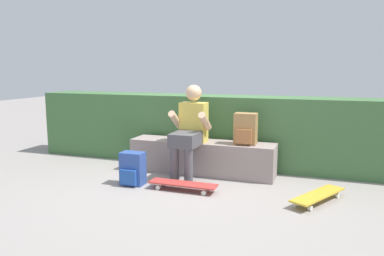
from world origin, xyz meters
TOP-DOWN VIEW (x-y plane):
  - ground_plane at (0.00, 0.00)m, footprint 24.00×24.00m
  - bench_main at (0.00, 0.38)m, footprint 1.94×0.41m
  - person_skater at (-0.09, 0.17)m, footprint 0.49×0.62m
  - skateboard_near_person at (0.02, -0.39)m, footprint 0.80×0.21m
  - skateboard_beside_bench at (1.50, -0.27)m, footprint 0.55×0.80m
  - backpack_on_bench at (0.58, 0.37)m, footprint 0.28×0.23m
  - backpack_on_ground at (-0.64, -0.38)m, footprint 0.28×0.23m
  - hedge_row at (0.29, 0.97)m, footprint 6.17×0.61m

SIDE VIEW (x-z plane):
  - ground_plane at x=0.00m, z-range 0.00..0.00m
  - skateboard_near_person at x=0.02m, z-range 0.03..0.12m
  - skateboard_beside_bench at x=1.50m, z-range 0.03..0.12m
  - backpack_on_ground at x=-0.64m, z-range -0.01..0.39m
  - bench_main at x=0.00m, z-range 0.00..0.44m
  - hedge_row at x=0.29m, z-range 0.00..1.01m
  - backpack_on_bench at x=0.58m, z-range 0.43..0.83m
  - person_skater at x=-0.09m, z-range 0.05..1.23m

